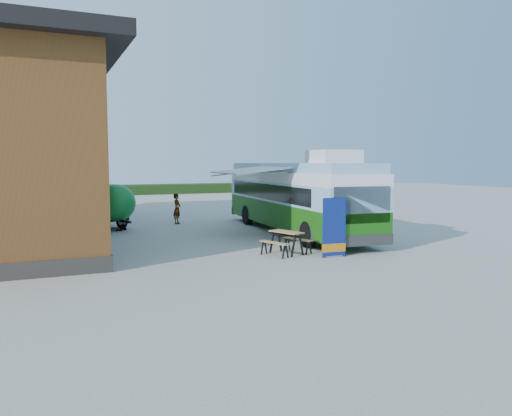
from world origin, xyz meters
name	(u,v)px	position (x,y,z in m)	size (l,w,h in m)	color
ground	(299,256)	(0.00, 0.00, 0.00)	(100.00, 100.00, 0.00)	#BCB7AD
hedge	(199,188)	(8.00, 38.00, 0.50)	(40.00, 3.00, 1.00)	#264419
bus	(295,194)	(2.74, 5.47, 1.84)	(3.65, 12.68, 3.84)	#267112
awning	(256,175)	(0.59, 5.16, 2.79)	(3.26, 4.85, 0.55)	white
banner	(334,233)	(1.05, -0.67, 0.87)	(0.92, 0.23, 2.11)	navy
picnic_table	(286,237)	(-0.24, 0.51, 0.63)	(1.82, 1.72, 0.85)	tan
person_a	(177,209)	(-1.56, 11.06, 0.83)	(0.60, 0.40, 1.66)	#999999
person_b	(118,212)	(-4.91, 9.47, 0.92)	(0.89, 0.70, 1.84)	#999999
slurry_tanker	(97,202)	(-5.70, 11.50, 1.32)	(3.31, 5.86, 2.29)	#167A2D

